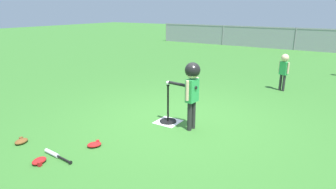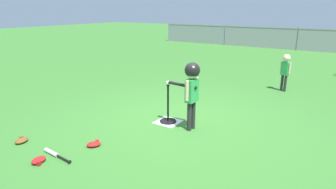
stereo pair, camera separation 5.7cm
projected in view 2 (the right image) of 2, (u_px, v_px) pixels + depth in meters
ground_plane at (179, 121)px, 5.48m from camera, size 60.00×60.00×0.00m
home_plate at (168, 122)px, 5.45m from camera, size 0.44×0.44×0.01m
batting_tee at (168, 116)px, 5.42m from camera, size 0.32×0.32×0.74m
baseball_on_tee at (168, 83)px, 5.23m from camera, size 0.07×0.07×0.07m
batter_child at (192, 83)px, 4.87m from camera, size 0.64×0.35×1.22m
fielder_deep_right at (285, 68)px, 7.32m from camera, size 0.27×0.19×0.97m
spare_bat_silver at (54, 154)px, 4.19m from camera, size 0.62×0.09×0.06m
glove_by_plate at (39, 160)px, 4.01m from camera, size 0.21×0.25×0.07m
glove_near_bats at (21, 140)px, 4.61m from camera, size 0.21×0.25×0.07m
glove_tossed_aside at (94, 144)px, 4.48m from camera, size 0.26×0.27×0.07m
outfield_fence at (298, 38)px, 14.63m from camera, size 16.06×0.06×1.15m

